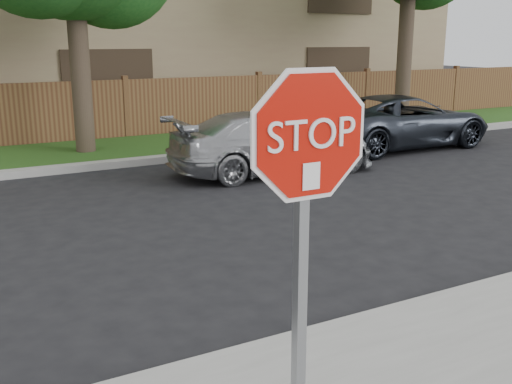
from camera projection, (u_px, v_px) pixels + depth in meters
stop_sign at (306, 192)px, 3.30m from camera, size 1.01×0.13×2.55m
sedan_right at (273, 142)px, 12.02m from camera, size 4.35×1.98×1.23m
sedan_far_right at (402, 121)px, 14.85m from camera, size 4.70×2.18×1.30m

